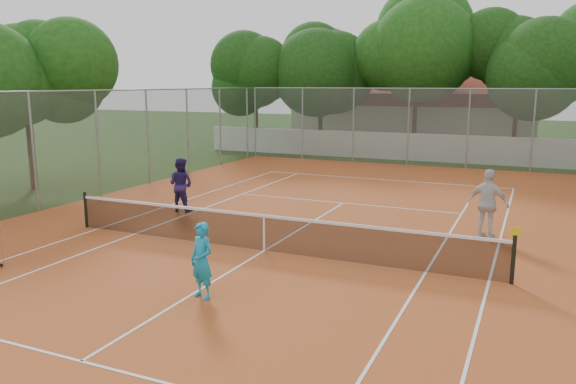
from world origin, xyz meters
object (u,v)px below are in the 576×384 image
at_px(clubhouse, 416,112).
at_px(player_far_right, 488,204).
at_px(player_near, 202,261).
at_px(player_far_left, 181,185).
at_px(tennis_net, 264,232).

height_order(clubhouse, player_far_right, clubhouse).
bearing_deg(player_near, player_far_right, 71.74).
relative_size(player_far_left, player_far_right, 0.93).
xyz_separation_m(player_near, player_far_right, (4.82, 7.03, 0.19)).
height_order(clubhouse, player_far_left, clubhouse).
bearing_deg(player_far_left, player_near, 126.68).
xyz_separation_m(tennis_net, clubhouse, (-2.00, 29.00, 1.69)).
xyz_separation_m(clubhouse, player_far_right, (7.11, -25.34, -1.21)).
bearing_deg(player_far_right, clubhouse, -58.16).
distance_m(tennis_net, clubhouse, 29.12).
relative_size(player_near, player_far_left, 0.86).
relative_size(tennis_net, player_near, 7.66).
xyz_separation_m(tennis_net, player_far_left, (-4.59, 2.98, 0.41)).
distance_m(player_near, player_far_left, 8.01).
bearing_deg(player_far_left, clubhouse, -96.55).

